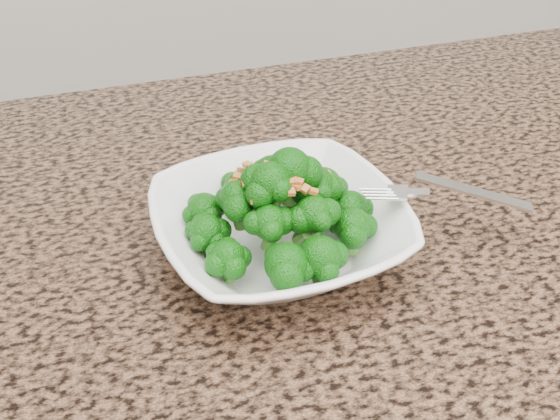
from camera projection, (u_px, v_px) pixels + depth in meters
name	position (u px, v px, depth m)	size (l,w,h in m)	color
granite_counter	(400.00, 338.00, 0.58)	(1.64, 1.04, 0.03)	brown
bowl	(280.00, 230.00, 0.63)	(0.22, 0.22, 0.05)	white
broccoli_pile	(280.00, 174.00, 0.60)	(0.20, 0.20, 0.07)	#0F610B
garlic_topping	(280.00, 137.00, 0.58)	(0.12, 0.12, 0.01)	#C57230
fork	(421.00, 192.00, 0.62)	(0.18, 0.03, 0.01)	silver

